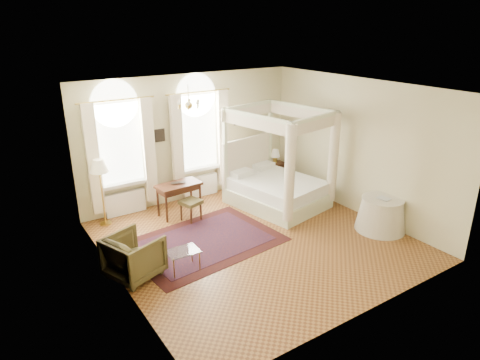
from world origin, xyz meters
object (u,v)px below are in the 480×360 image
object	(u,v)px
stool	(191,204)
armchair	(134,256)
canopy_bed	(278,184)
floor_lamp	(99,169)
writing_desk	(179,188)
coffee_table	(183,253)
side_table	(381,214)
nightstand	(277,172)

from	to	relation	value
stool	armchair	world-z (taller)	armchair
canopy_bed	stool	xyz separation A→B (m)	(-2.30, 0.43, -0.14)
stool	floor_lamp	world-z (taller)	floor_lamp
stool	floor_lamp	distance (m)	2.23
writing_desk	floor_lamp	distance (m)	1.90
armchair	coffee_table	xyz separation A→B (m)	(0.85, -0.32, -0.04)
armchair	floor_lamp	world-z (taller)	floor_lamp
canopy_bed	writing_desk	xyz separation A→B (m)	(-2.38, 0.88, 0.12)
floor_lamp	side_table	distance (m)	6.50
floor_lamp	coffee_table	bearing A→B (deg)	-77.00
canopy_bed	armchair	xyz separation A→B (m)	(-4.30, -1.15, -0.15)
nightstand	stool	xyz separation A→B (m)	(-3.40, -1.00, 0.14)
canopy_bed	side_table	size ratio (longest dim) A/B	2.31
canopy_bed	writing_desk	bearing A→B (deg)	159.78
floor_lamp	armchair	bearing A→B (deg)	-94.45
writing_desk	side_table	world-z (taller)	writing_desk
side_table	writing_desk	bearing A→B (deg)	136.66
nightstand	floor_lamp	world-z (taller)	floor_lamp
coffee_table	canopy_bed	bearing A→B (deg)	23.14
coffee_table	side_table	size ratio (longest dim) A/B	0.55
floor_lamp	stool	bearing A→B (deg)	-27.17
floor_lamp	writing_desk	bearing A→B (deg)	-15.42
canopy_bed	armchair	size ratio (longest dim) A/B	2.86
floor_lamp	nightstand	bearing A→B (deg)	0.78
nightstand	armchair	distance (m)	5.98
floor_lamp	side_table	world-z (taller)	floor_lamp
nightstand	armchair	xyz separation A→B (m)	(-5.40, -2.57, 0.13)
writing_desk	armchair	bearing A→B (deg)	-133.29
writing_desk	side_table	size ratio (longest dim) A/B	0.99
armchair	floor_lamp	xyz separation A→B (m)	(0.19, 2.50, 0.95)
nightstand	side_table	distance (m)	3.84
stool	coffee_table	distance (m)	2.22
stool	coffee_table	xyz separation A→B (m)	(-1.15, -1.90, -0.05)
coffee_table	side_table	bearing A→B (deg)	-11.69
nightstand	coffee_table	bearing A→B (deg)	-147.55
stool	side_table	xyz separation A→B (m)	(3.40, -2.84, -0.05)
coffee_table	nightstand	bearing A→B (deg)	32.45
canopy_bed	nightstand	world-z (taller)	canopy_bed
armchair	writing_desk	bearing A→B (deg)	-63.93
writing_desk	floor_lamp	size ratio (longest dim) A/B	0.70
armchair	side_table	world-z (taller)	armchair
nightstand	armchair	bearing A→B (deg)	-154.53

